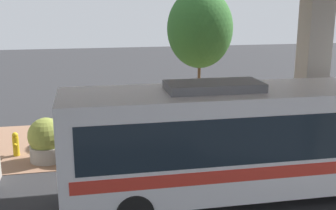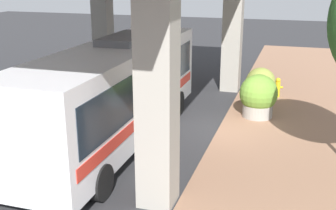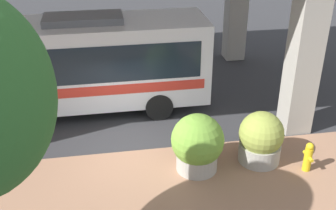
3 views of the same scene
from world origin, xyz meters
name	(u,v)px [view 3 (image 3 of 3)]	position (x,y,z in m)	size (l,w,h in m)	color
ground_plane	(131,151)	(0.00, 0.00, 0.00)	(80.00, 80.00, 0.00)	#2D2D30
bus	(57,62)	(3.17, 2.28, 1.97)	(2.70, 10.82, 3.63)	silver
fire_hydrant	(308,157)	(-1.88, -5.09, 0.48)	(0.50, 0.24, 0.96)	gold
planter_front	(197,144)	(-1.27, -1.88, 0.88)	(1.55, 1.55, 1.80)	#9E998E
planter_middle	(261,139)	(-1.15, -3.87, 0.79)	(1.35, 1.35, 1.65)	#9E998E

